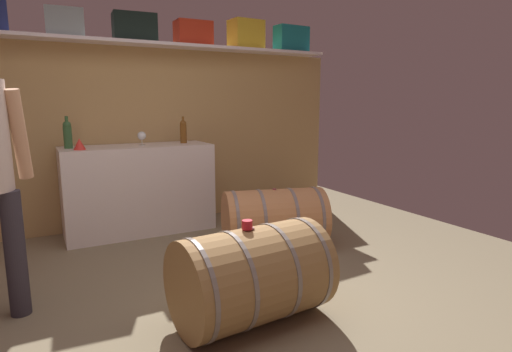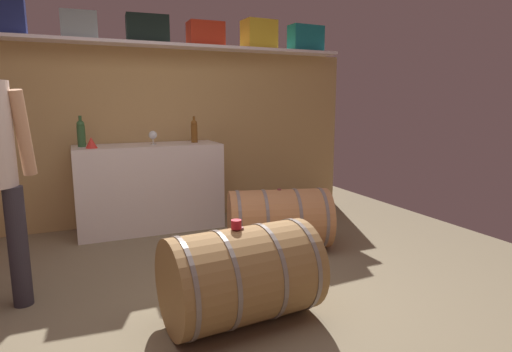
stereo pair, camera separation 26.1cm
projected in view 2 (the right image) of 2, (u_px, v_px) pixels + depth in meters
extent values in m
cube|color=#7D7054|center=(194.00, 278.00, 3.26)|extent=(6.04, 7.89, 0.02)
cube|color=tan|center=(150.00, 137.00, 4.68)|extent=(4.84, 0.10, 1.92)
cube|color=white|center=(149.00, 45.00, 4.37)|extent=(4.46, 0.40, 0.03)
cube|color=navy|center=(3.00, 16.00, 3.83)|extent=(0.37, 0.30, 0.35)
cube|color=gray|center=(80.00, 26.00, 4.09)|extent=(0.35, 0.31, 0.26)
cube|color=black|center=(147.00, 29.00, 4.34)|extent=(0.44, 0.28, 0.28)
cube|color=red|center=(206.00, 34.00, 4.59)|extent=(0.39, 0.25, 0.26)
cube|color=gold|center=(259.00, 35.00, 4.84)|extent=(0.38, 0.28, 0.32)
cube|color=#187981|center=(306.00, 39.00, 5.09)|extent=(0.43, 0.22, 0.31)
cube|color=white|center=(150.00, 187.00, 4.43)|extent=(1.48, 0.55, 0.91)
cylinder|color=brown|center=(194.00, 133.00, 4.56)|extent=(0.07, 0.07, 0.20)
sphere|color=brown|center=(194.00, 123.00, 4.54)|extent=(0.07, 0.07, 0.07)
cylinder|color=brown|center=(194.00, 119.00, 4.53)|extent=(0.03, 0.03, 0.07)
cylinder|color=#315D32|center=(81.00, 136.00, 4.11)|extent=(0.08, 0.08, 0.21)
sphere|color=#315D32|center=(80.00, 124.00, 4.09)|extent=(0.07, 0.07, 0.07)
cylinder|color=#315D32|center=(80.00, 119.00, 4.08)|extent=(0.03, 0.03, 0.07)
cylinder|color=white|center=(153.00, 144.00, 4.38)|extent=(0.06, 0.06, 0.00)
cylinder|color=white|center=(153.00, 141.00, 4.37)|extent=(0.01, 0.01, 0.06)
sphere|color=white|center=(153.00, 135.00, 4.36)|extent=(0.09, 0.09, 0.09)
sphere|color=maroon|center=(153.00, 136.00, 4.36)|extent=(0.05, 0.05, 0.05)
cone|color=red|center=(91.00, 143.00, 4.00)|extent=(0.11, 0.11, 0.11)
cylinder|color=olive|center=(241.00, 275.00, 2.56)|extent=(0.96, 0.65, 0.59)
cylinder|color=slate|center=(181.00, 288.00, 2.38)|extent=(0.07, 0.60, 0.60)
cylinder|color=slate|center=(219.00, 280.00, 2.49)|extent=(0.07, 0.60, 0.60)
cylinder|color=slate|center=(262.00, 271.00, 2.63)|extent=(0.07, 0.60, 0.60)
cylinder|color=slate|center=(294.00, 264.00, 2.74)|extent=(0.07, 0.60, 0.60)
cylinder|color=#8A5154|center=(241.00, 228.00, 2.51)|extent=(0.04, 0.04, 0.01)
cylinder|color=#C0804F|center=(279.00, 219.00, 3.84)|extent=(1.03, 0.77, 0.55)
cylinder|color=slate|center=(237.00, 221.00, 3.78)|extent=(0.17, 0.55, 0.56)
cylinder|color=slate|center=(263.00, 220.00, 3.82)|extent=(0.17, 0.55, 0.56)
cylinder|color=slate|center=(294.00, 219.00, 3.86)|extent=(0.17, 0.55, 0.56)
cylinder|color=slate|center=(319.00, 218.00, 3.89)|extent=(0.17, 0.55, 0.56)
cylinder|color=brown|center=(279.00, 189.00, 3.79)|extent=(0.04, 0.04, 0.01)
cylinder|color=red|center=(236.00, 224.00, 2.49)|extent=(0.06, 0.06, 0.05)
cylinder|color=#332E38|center=(18.00, 247.00, 2.74)|extent=(0.12, 0.12, 0.81)
cylinder|color=tan|center=(23.00, 133.00, 2.72)|extent=(0.14, 0.20, 0.57)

